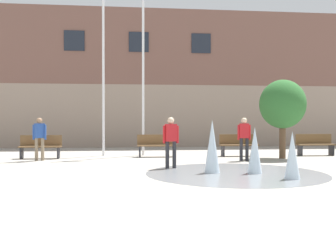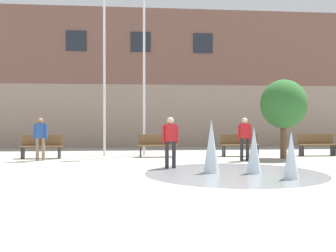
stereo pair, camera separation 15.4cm
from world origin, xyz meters
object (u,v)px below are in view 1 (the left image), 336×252
object	(u,v)px
park_bench_under_right_flagpole	(239,145)
flagpole_left	(104,46)
park_bench_near_trashcan	(315,144)
adult_near_bench	(39,135)
teen_by_trashcan	(171,138)
flagpole_right	(144,52)
park_bench_center	(157,145)
street_tree_near_building	(283,105)
park_bench_left_of_flagpoles	(41,146)
adult_in_red	(244,136)

from	to	relation	value
park_bench_under_right_flagpole	flagpole_left	bearing A→B (deg)	172.16
park_bench_near_trashcan	adult_near_bench	distance (m)	11.26
teen_by_trashcan	flagpole_right	xyz separation A→B (m)	(-0.62, 4.66, 3.46)
park_bench_center	flagpole_right	xyz separation A→B (m)	(-0.49, 0.72, 3.91)
flagpole_left	street_tree_near_building	bearing A→B (deg)	-15.84
park_bench_center	street_tree_near_building	size ratio (longest dim) A/B	0.52
park_bench_left_of_flagpoles	flagpole_left	bearing A→B (deg)	21.59
adult_near_bench	adult_in_red	bearing A→B (deg)	-43.64
park_bench_under_right_flagpole	flagpole_right	world-z (taller)	flagpole_right
adult_near_bench	flagpole_left	size ratio (longest dim) A/B	0.18
park_bench_center	park_bench_near_trashcan	bearing A→B (deg)	-1.07
park_bench_under_right_flagpole	flagpole_left	size ratio (longest dim) A/B	0.18
flagpole_left	flagpole_right	xyz separation A→B (m)	(1.68, 0.00, -0.26)
park_bench_under_right_flagpole	adult_in_red	bearing A→B (deg)	-100.84
flagpole_left	street_tree_near_building	size ratio (longest dim) A/B	2.85
park_bench_left_of_flagpoles	flagpole_right	bearing A→B (deg)	13.13
adult_near_bench	flagpole_left	world-z (taller)	flagpole_left
park_bench_center	park_bench_under_right_flagpole	size ratio (longest dim) A/B	1.00
teen_by_trashcan	park_bench_under_right_flagpole	bearing A→B (deg)	36.40
park_bench_under_right_flagpole	adult_in_red	xyz separation A→B (m)	(-0.37, -1.94, 0.45)
teen_by_trashcan	adult_in_red	bearing A→B (deg)	20.29
teen_by_trashcan	flagpole_right	size ratio (longest dim) A/B	0.19
adult_near_bench	teen_by_trashcan	world-z (taller)	same
park_bench_center	flagpole_right	size ratio (longest dim) A/B	0.19
street_tree_near_building	adult_near_bench	bearing A→B (deg)	178.69
park_bench_near_trashcan	park_bench_under_right_flagpole	bearing A→B (deg)	178.80
park_bench_left_of_flagpoles	park_bench_near_trashcan	distance (m)	11.35
adult_in_red	street_tree_near_building	bearing A→B (deg)	-146.05
park_bench_under_right_flagpole	street_tree_near_building	xyz separation A→B (m)	(1.40, -1.22, 1.63)
flagpole_right	park_bench_near_trashcan	bearing A→B (deg)	-6.63
park_bench_left_of_flagpoles	park_bench_center	size ratio (longest dim) A/B	1.00
park_bench_near_trashcan	flagpole_right	bearing A→B (deg)	173.37
teen_by_trashcan	street_tree_near_building	bearing A→B (deg)	16.39
park_bench_center	flagpole_left	world-z (taller)	flagpole_left
park_bench_near_trashcan	adult_in_red	world-z (taller)	adult_in_red
park_bench_under_right_flagpole	teen_by_trashcan	distance (m)	5.13
park_bench_under_right_flagpole	park_bench_near_trashcan	size ratio (longest dim) A/B	1.00
adult_near_bench	teen_by_trashcan	xyz separation A→B (m)	(4.58, -2.88, 0.00)
park_bench_left_of_flagpoles	park_bench_under_right_flagpole	world-z (taller)	same
park_bench_left_of_flagpoles	teen_by_trashcan	bearing A→B (deg)	-38.13
park_bench_center	adult_in_red	world-z (taller)	adult_in_red
park_bench_under_right_flagpole	park_bench_near_trashcan	distance (m)	3.32
park_bench_under_right_flagpole	adult_near_bench	size ratio (longest dim) A/B	1.01
flagpole_right	street_tree_near_building	xyz separation A→B (m)	(5.33, -1.99, -2.28)
park_bench_left_of_flagpoles	adult_in_red	xyz separation A→B (m)	(7.66, -1.76, 0.45)
flagpole_left	park_bench_under_right_flagpole	bearing A→B (deg)	-7.84
park_bench_under_right_flagpole	street_tree_near_building	bearing A→B (deg)	-41.03
teen_by_trashcan	flagpole_left	world-z (taller)	flagpole_left
adult_near_bench	street_tree_near_building	size ratio (longest dim) A/B	0.52
park_bench_under_right_flagpole	park_bench_near_trashcan	bearing A→B (deg)	-1.20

